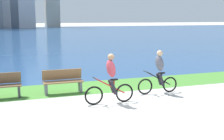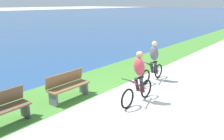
# 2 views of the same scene
# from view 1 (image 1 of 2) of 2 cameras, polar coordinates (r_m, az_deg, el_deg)

# --- Properties ---
(ground_plane) EXTENTS (300.00, 300.00, 0.00)m
(ground_plane) POSITION_cam_1_polar(r_m,az_deg,el_deg) (10.10, 1.26, -6.58)
(ground_plane) COLOR #B2AFA8
(grass_strip_bayside) EXTENTS (120.00, 2.32, 0.01)m
(grass_strip_bayside) POSITION_cam_1_polar(r_m,az_deg,el_deg) (12.71, -3.37, -3.16)
(grass_strip_bayside) COLOR #478433
(grass_strip_bayside) RESTS_ON ground
(bay_water_surface) EXTENTS (300.00, 84.81, 0.00)m
(bay_water_surface) POSITION_cam_1_polar(r_m,az_deg,el_deg) (55.63, -16.34, 6.43)
(bay_water_surface) COLOR navy
(bay_water_surface) RESTS_ON ground
(cyclist_lead) EXTENTS (1.72, 0.52, 1.67)m
(cyclist_lead) POSITION_cam_1_polar(r_m,az_deg,el_deg) (10.13, -0.27, -1.67)
(cyclist_lead) COLOR black
(cyclist_lead) RESTS_ON ground
(cyclist_trailing) EXTENTS (1.65, 0.52, 1.64)m
(cyclist_trailing) POSITION_cam_1_polar(r_m,az_deg,el_deg) (11.63, 8.73, -0.33)
(cyclist_trailing) COLOR black
(cyclist_trailing) RESTS_ON ground
(bench_far_along_path) EXTENTS (1.50, 0.47, 0.90)m
(bench_far_along_path) POSITION_cam_1_polar(r_m,az_deg,el_deg) (11.74, -9.13, -2.12)
(bench_far_along_path) COLOR brown
(bench_far_along_path) RESTS_ON ground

